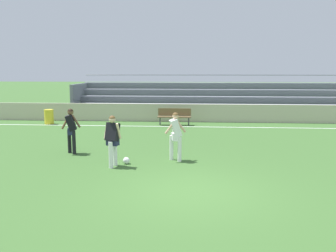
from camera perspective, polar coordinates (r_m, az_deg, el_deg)
ground_plane at (r=9.20m, az=3.45°, el=-10.20°), size 160.00×160.00×0.00m
field_line_sideline at (r=19.31m, az=3.97°, el=-0.11°), size 44.00×0.12×0.01m
sideline_wall at (r=21.09m, az=4.03°, el=2.05°), size 48.00×0.16×1.03m
bleacher_stand at (r=23.89m, az=12.82°, el=4.15°), size 22.46×3.56×2.66m
bench_near_wall_gap at (r=19.84m, az=1.01°, el=1.73°), size 1.80×0.40×0.90m
trash_bin at (r=21.23m, az=-18.12°, el=1.38°), size 0.50×0.50×0.81m
player_dark_dropping_back at (r=11.36m, az=-8.66°, el=-1.67°), size 0.55×0.46×1.61m
player_white_deep_cover at (r=11.99m, az=1.18°, el=-0.99°), size 0.71×0.47×1.61m
player_dark_wide_left at (r=13.44m, az=-14.92°, el=-0.18°), size 0.60×0.46×1.63m
soccer_ball at (r=11.81m, az=-6.54°, el=-5.39°), size 0.22×0.22×0.22m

